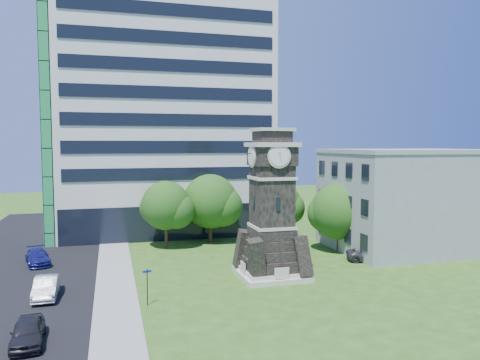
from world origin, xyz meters
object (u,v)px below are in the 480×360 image
object	(u,v)px
park_bench	(255,271)
street_sign	(147,283)
clock_tower	(272,213)
car_east_lot	(371,254)
car_street_south	(28,332)
car_street_north	(38,257)
car_street_mid	(46,287)

from	to	relation	value
park_bench	street_sign	distance (m)	10.16
clock_tower	car_east_lot	world-z (taller)	clock_tower
car_street_south	car_street_north	world-z (taller)	car_street_south
car_street_north	clock_tower	bearing A→B (deg)	-38.94
car_east_lot	park_bench	size ratio (longest dim) A/B	2.57
clock_tower	car_street_mid	distance (m)	17.91
clock_tower	car_east_lot	xyz separation A→B (m)	(10.67, 2.21, -4.65)
car_street_north	street_sign	size ratio (longest dim) A/B	1.84
park_bench	car_street_south	bearing A→B (deg)	-171.78
car_street_south	car_street_north	distance (m)	18.35
clock_tower	car_street_north	distance (m)	21.88
car_street_south	park_bench	distance (m)	18.20
car_street_south	street_sign	size ratio (longest dim) A/B	1.66
street_sign	clock_tower	bearing A→B (deg)	11.87
car_street_mid	car_east_lot	distance (m)	28.14
park_bench	car_street_north	bearing A→B (deg)	131.25
car_street_south	park_bench	size ratio (longest dim) A/B	2.35
car_street_south	car_street_mid	xyz separation A→B (m)	(-0.07, 8.16, 0.03)
car_east_lot	park_bench	distance (m)	12.27
park_bench	street_sign	xyz separation A→B (m)	(-9.05, -4.50, 1.09)
car_east_lot	car_street_south	bearing A→B (deg)	131.11
car_east_lot	street_sign	xyz separation A→B (m)	(-21.13, -6.66, 0.94)
car_street_south	car_east_lot	distance (m)	30.05
car_street_mid	car_east_lot	bearing A→B (deg)	5.12
park_bench	clock_tower	bearing A→B (deg)	-23.31
car_street_mid	street_sign	bearing A→B (deg)	-29.21
park_bench	street_sign	world-z (taller)	street_sign
clock_tower	car_street_mid	size ratio (longest dim) A/B	2.74
clock_tower	park_bench	distance (m)	5.00
car_east_lot	street_sign	distance (m)	22.17
clock_tower	park_bench	world-z (taller)	clock_tower
car_east_lot	street_sign	world-z (taller)	street_sign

